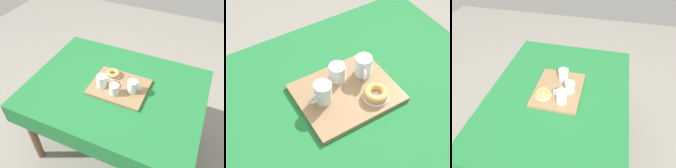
{
  "view_description": "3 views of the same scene",
  "coord_description": "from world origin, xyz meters",
  "views": [
    {
      "loc": [
        0.49,
        -1.14,
        1.93
      ],
      "look_at": [
        -0.03,
        -0.0,
        0.77
      ],
      "focal_mm": 36.13,
      "sensor_mm": 36.0,
      "label": 1
    },
    {
      "loc": [
        0.51,
        0.73,
        1.8
      ],
      "look_at": [
        0.04,
        -0.05,
        0.77
      ],
      "focal_mm": 50.2,
      "sensor_mm": 36.0,
      "label": 2
    },
    {
      "loc": [
        -1.06,
        -0.29,
        1.81
      ],
      "look_at": [
        0.04,
        -0.03,
        0.81
      ],
      "focal_mm": 33.62,
      "sensor_mm": 36.0,
      "label": 3
    }
  ],
  "objects": [
    {
      "name": "ground_plane",
      "position": [
        0.0,
        0.0,
        0.0
      ],
      "size": [
        6.0,
        6.0,
        0.0
      ],
      "primitive_type": "plane",
      "color": "gray"
    },
    {
      "name": "dining_table",
      "position": [
        0.0,
        0.0,
        0.65
      ],
      "size": [
        1.32,
        1.01,
        0.74
      ],
      "color": "#1E6B33",
      "rests_on": "ground"
    },
    {
      "name": "serving_tray",
      "position": [
        0.03,
        0.01,
        0.75
      ],
      "size": [
        0.42,
        0.34,
        0.02
      ],
      "primitive_type": "cube",
      "color": "olive",
      "rests_on": "dining_table"
    },
    {
      "name": "tea_mug_left",
      "position": [
        -0.09,
        -0.05,
        0.81
      ],
      "size": [
        0.08,
        0.11,
        0.1
      ],
      "color": "silver",
      "rests_on": "serving_tray"
    },
    {
      "name": "tea_mug_right",
      "position": [
        0.14,
        -0.01,
        0.81
      ],
      "size": [
        0.12,
        0.08,
        0.1
      ],
      "color": "silver",
      "rests_on": "serving_tray"
    },
    {
      "name": "water_glass_near",
      "position": [
        0.02,
        -0.08,
        0.8
      ],
      "size": [
        0.07,
        0.07,
        0.08
      ],
      "color": "silver",
      "rests_on": "serving_tray"
    },
    {
      "name": "donut_plate_left",
      "position": [
        -0.06,
        0.09,
        0.77
      ],
      "size": [
        0.11,
        0.11,
        0.01
      ],
      "primitive_type": "cylinder",
      "color": "white",
      "rests_on": "serving_tray"
    },
    {
      "name": "sugar_donut_left",
      "position": [
        -0.06,
        0.09,
        0.79
      ],
      "size": [
        0.11,
        0.11,
        0.03
      ],
      "primitive_type": "torus",
      "color": "tan",
      "rests_on": "donut_plate_left"
    }
  ]
}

